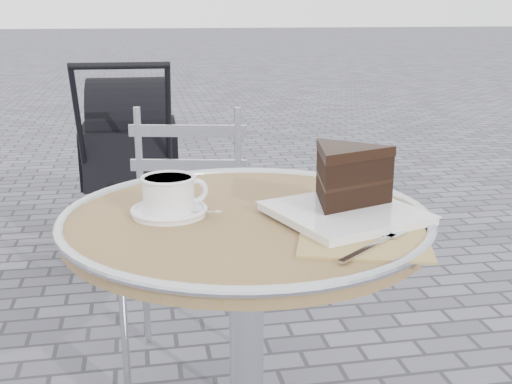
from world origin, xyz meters
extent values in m
cylinder|color=silver|center=(0.00, 0.00, 0.36)|extent=(0.07, 0.07, 0.67)
cylinder|color=tan|center=(0.00, 0.00, 0.71)|extent=(0.70, 0.70, 0.03)
torus|color=silver|center=(0.00, 0.00, 0.73)|extent=(0.72, 0.72, 0.02)
cylinder|color=white|center=(-0.15, 0.03, 0.74)|extent=(0.14, 0.14, 0.01)
cylinder|color=white|center=(-0.15, 0.03, 0.77)|extent=(0.12, 0.12, 0.06)
torus|color=white|center=(-0.09, 0.04, 0.77)|extent=(0.05, 0.02, 0.05)
cylinder|color=#CEAC89|center=(-0.15, 0.03, 0.80)|extent=(0.09, 0.09, 0.01)
cube|color=tan|center=(0.18, -0.16, 0.73)|extent=(0.28, 0.28, 0.00)
cube|color=white|center=(0.18, -0.06, 0.74)|extent=(0.31, 0.31, 0.01)
cylinder|color=silver|center=(-0.26, 0.55, 0.21)|extent=(0.02, 0.02, 0.42)
cylinder|color=silver|center=(0.04, 0.48, 0.21)|extent=(0.02, 0.02, 0.42)
cylinder|color=silver|center=(-0.20, 0.85, 0.21)|extent=(0.02, 0.02, 0.42)
cylinder|color=silver|center=(0.11, 0.79, 0.21)|extent=(0.02, 0.02, 0.42)
cube|color=silver|center=(-0.08, 0.67, 0.43)|extent=(0.44, 0.44, 0.02)
cube|color=black|center=(-0.24, 1.81, 0.43)|extent=(0.39, 0.60, 0.36)
cylinder|color=black|center=(-0.25, 1.33, 0.91)|extent=(0.38, 0.04, 0.03)
cylinder|color=black|center=(-0.43, 1.55, 0.08)|extent=(0.04, 0.16, 0.16)
cylinder|color=black|center=(-0.06, 1.54, 0.08)|extent=(0.04, 0.16, 0.16)
cylinder|color=black|center=(-0.42, 2.08, 0.13)|extent=(0.04, 0.25, 0.25)
cylinder|color=black|center=(-0.05, 2.08, 0.13)|extent=(0.04, 0.25, 0.25)
camera|label=1|loc=(-0.20, -1.16, 1.11)|focal=45.00mm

